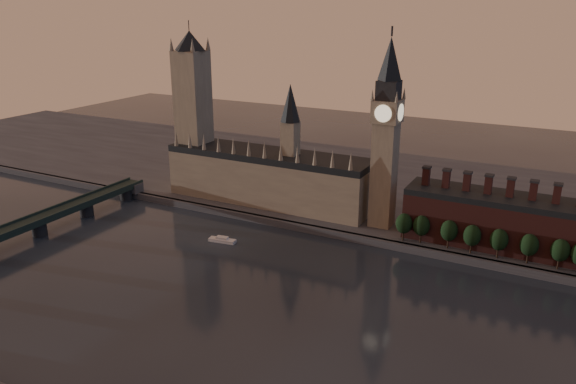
# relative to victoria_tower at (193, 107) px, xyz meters

# --- Properties ---
(ground) EXTENTS (900.00, 900.00, 0.00)m
(ground) POSITION_rel_victoria_tower_xyz_m (120.00, -115.00, -59.09)
(ground) COLOR black
(ground) RESTS_ON ground
(north_bank) EXTENTS (900.00, 182.00, 4.00)m
(north_bank) POSITION_rel_victoria_tower_xyz_m (120.00, 63.04, -57.09)
(north_bank) COLOR #4D4D53
(north_bank) RESTS_ON ground
(palace_of_westminster) EXTENTS (130.00, 30.30, 74.00)m
(palace_of_westminster) POSITION_rel_victoria_tower_xyz_m (55.59, -0.09, -37.46)
(palace_of_westminster) COLOR gray
(palace_of_westminster) RESTS_ON north_bank
(victoria_tower) EXTENTS (24.00, 24.00, 108.00)m
(victoria_tower) POSITION_rel_victoria_tower_xyz_m (0.00, 0.00, 0.00)
(victoria_tower) COLOR gray
(victoria_tower) RESTS_ON north_bank
(big_ben) EXTENTS (15.00, 15.00, 107.00)m
(big_ben) POSITION_rel_victoria_tower_xyz_m (130.00, -5.00, -2.26)
(big_ben) COLOR gray
(big_ben) RESTS_ON north_bank
(chimney_block) EXTENTS (110.00, 25.00, 37.00)m
(chimney_block) POSITION_rel_victoria_tower_xyz_m (200.00, -5.00, -41.27)
(chimney_block) COLOR #52231F
(chimney_block) RESTS_ON north_bank
(embankment_tree_0) EXTENTS (8.60, 8.60, 14.88)m
(embankment_tree_0) POSITION_rel_victoria_tower_xyz_m (147.25, -20.83, -45.62)
(embankment_tree_0) COLOR black
(embankment_tree_0) RESTS_ON north_bank
(embankment_tree_1) EXTENTS (8.60, 8.60, 14.88)m
(embankment_tree_1) POSITION_rel_victoria_tower_xyz_m (156.05, -19.63, -45.62)
(embankment_tree_1) COLOR black
(embankment_tree_1) RESTS_ON north_bank
(embankment_tree_2) EXTENTS (8.60, 8.60, 14.88)m
(embankment_tree_2) POSITION_rel_victoria_tower_xyz_m (170.11, -19.80, -45.62)
(embankment_tree_2) COLOR black
(embankment_tree_2) RESTS_ON north_bank
(embankment_tree_3) EXTENTS (8.60, 8.60, 14.88)m
(embankment_tree_3) POSITION_rel_victoria_tower_xyz_m (181.56, -20.89, -45.62)
(embankment_tree_3) COLOR black
(embankment_tree_3) RESTS_ON north_bank
(embankment_tree_4) EXTENTS (8.60, 8.60, 14.88)m
(embankment_tree_4) POSITION_rel_victoria_tower_xyz_m (194.05, -20.20, -45.62)
(embankment_tree_4) COLOR black
(embankment_tree_4) RESTS_ON north_bank
(embankment_tree_5) EXTENTS (8.60, 8.60, 14.88)m
(embankment_tree_5) POSITION_rel_victoria_tower_xyz_m (207.61, -20.08, -45.62)
(embankment_tree_5) COLOR black
(embankment_tree_5) RESTS_ON north_bank
(embankment_tree_6) EXTENTS (8.60, 8.60, 14.88)m
(embankment_tree_6) POSITION_rel_victoria_tower_xyz_m (220.95, -19.98, -45.62)
(embankment_tree_6) COLOR black
(embankment_tree_6) RESTS_ON north_bank
(westminster_bridge) EXTENTS (14.00, 200.00, 11.55)m
(westminster_bridge) POSITION_rel_victoria_tower_xyz_m (-35.00, -117.70, -51.65)
(westminster_bridge) COLOR #1D2D27
(westminster_bridge) RESTS_ON ground
(river_boat) EXTENTS (15.25, 6.26, 2.96)m
(river_boat) POSITION_rel_victoria_tower_xyz_m (59.25, -58.68, -57.95)
(river_boat) COLOR silver
(river_boat) RESTS_ON ground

